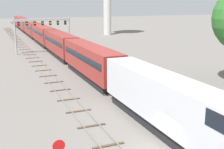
{
  "coord_description": "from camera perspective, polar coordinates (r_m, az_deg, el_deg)",
  "views": [
    {
      "loc": [
        -11.28,
        -17.25,
        10.75
      ],
      "look_at": [
        1.0,
        12.0,
        3.0
      ],
      "focal_mm": 47.43,
      "sensor_mm": 36.0,
      "label": 1
    }
  ],
  "objects": [
    {
      "name": "track_main",
      "position": [
        79.11,
        -12.96,
        5.62
      ],
      "size": [
        2.6,
        200.0,
        0.16
      ],
      "color": "slate",
      "rests_on": "ground"
    },
    {
      "name": "track_near",
      "position": [
        58.75,
        -14.8,
        2.79
      ],
      "size": [
        2.6,
        160.0,
        0.16
      ],
      "color": "slate",
      "rests_on": "ground"
    },
    {
      "name": "signal_gantry",
      "position": [
        65.61,
        -13.19,
        9.0
      ],
      "size": [
        12.1,
        0.49,
        7.75
      ],
      "color": "#999BA0",
      "rests_on": "ground"
    },
    {
      "name": "ground_plane",
      "position": [
        23.24,
        9.5,
        -14.02
      ],
      "size": [
        400.0,
        400.0,
        0.0
      ],
      "primitive_type": "plane",
      "color": "slate"
    },
    {
      "name": "passenger_train",
      "position": [
        79.97,
        -13.21,
        7.53
      ],
      "size": [
        3.04,
        135.08,
        4.8
      ],
      "color": "silver",
      "rests_on": "ground"
    }
  ]
}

